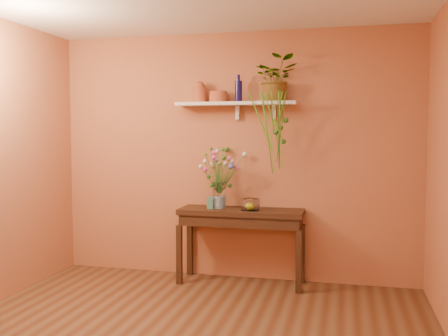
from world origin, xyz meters
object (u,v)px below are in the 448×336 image
terracotta_jug (200,92)px  glass_bowl (250,205)px  sideboard (241,220)px  bouquet (221,165)px  glass_vase (219,197)px  spider_plant (276,79)px  blue_bottle (239,91)px

terracotta_jug → glass_bowl: terracotta_jug is taller
sideboard → bouquet: (-0.23, 0.03, 0.58)m
glass_vase → bouquet: bouquet is taller
glass_bowl → sideboard: bearing=161.7°
spider_plant → glass_vase: (-0.59, -0.11, -1.26)m
bouquet → glass_bowl: (0.34, -0.07, -0.40)m
sideboard → glass_bowl: size_ratio=6.73×
glass_vase → glass_bowl: size_ratio=1.43×
glass_vase → bouquet: (0.01, 0.02, 0.34)m
blue_bottle → spider_plant: size_ratio=0.60×
terracotta_jug → bouquet: (0.26, -0.09, -0.79)m
terracotta_jug → blue_bottle: bearing=-2.9°
terracotta_jug → glass_bowl: size_ratio=1.18×
sideboard → bouquet: bearing=172.2°
spider_plant → glass_vase: bearing=-169.3°
sideboard → bouquet: bouquet is taller
terracotta_jug → glass_bowl: 1.34m
terracotta_jug → bouquet: terracotta_jug is taller
terracotta_jug → blue_bottle: 0.44m
glass_bowl → terracotta_jug: bearing=165.1°
terracotta_jug → sideboard: bearing=-14.1°
blue_bottle → glass_vase: bearing=-155.0°
spider_plant → glass_bowl: bearing=-146.5°
sideboard → bouquet: size_ratio=2.62×
spider_plant → glass_bowl: size_ratio=2.44×
blue_bottle → bouquet: blue_bottle is taller
terracotta_jug → glass_vase: size_ratio=0.82×
blue_bottle → bouquet: size_ratio=0.57×
blue_bottle → bouquet: 0.82m
sideboard → bouquet: 0.62m
sideboard → glass_bowl: 0.20m
blue_bottle → glass_bowl: 1.22m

